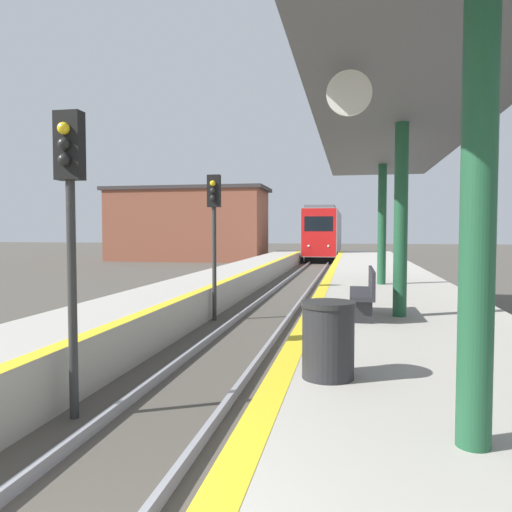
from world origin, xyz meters
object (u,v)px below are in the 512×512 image
signal_mid (214,218)px  train (325,233)px  signal_near (70,204)px  bench (365,291)px  trash_bin (328,340)px

signal_mid → train: bearing=87.7°
signal_near → bench: 5.60m
trash_bin → bench: bench is taller
train → signal_mid: size_ratio=4.43×
signal_near → trash_bin: 3.79m
train → signal_near: bearing=-91.7°
train → trash_bin: (2.19, -41.47, -0.99)m
trash_bin → signal_mid: bearing=113.9°
signal_near → train: bearing=88.3°
train → bench: 37.39m
train → signal_mid: bearing=-92.3°
signal_near → bench: (3.94, 3.69, -1.50)m
signal_mid → trash_bin: bearing=-66.1°
train → bench: size_ratio=9.87×
train → signal_near: size_ratio=4.43×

